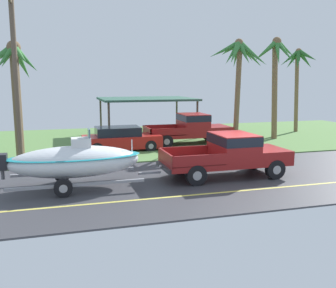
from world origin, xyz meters
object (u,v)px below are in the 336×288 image
at_px(palm_tree_near_left, 299,66).
at_px(palm_tree_near_right, 240,61).
at_px(pickup_truck_towing, 233,152).
at_px(carport_awning, 146,100).
at_px(utility_pole, 16,77).
at_px(palm_tree_far_left, 275,63).
at_px(parked_sedan_near, 121,139).
at_px(parked_pickup_background, 193,127).
at_px(palm_tree_mid, 14,73).
at_px(boat_on_trailer, 75,161).

distance_m(palm_tree_near_left, palm_tree_near_right, 8.03).
bearing_deg(pickup_truck_towing, carport_awning, 93.79).
bearing_deg(palm_tree_near_left, utility_pole, -161.34).
bearing_deg(palm_tree_far_left, palm_tree_near_right, -156.10).
height_order(pickup_truck_towing, parked_sedan_near, pickup_truck_towing).
bearing_deg(parked_pickup_background, parked_sedan_near, -168.39).
xyz_separation_m(palm_tree_near_left, palm_tree_mid, (-19.62, -5.58, -0.72)).
bearing_deg(utility_pole, boat_on_trailer, -64.09).
distance_m(boat_on_trailer, palm_tree_near_right, 13.20).
bearing_deg(parked_pickup_background, utility_pole, -160.74).
height_order(pickup_truck_towing, carport_awning, carport_awning).
distance_m(palm_tree_near_right, palm_tree_far_left, 3.68).
distance_m(palm_tree_near_right, palm_tree_mid, 12.79).
bearing_deg(parked_sedan_near, pickup_truck_towing, -63.64).
height_order(pickup_truck_towing, palm_tree_near_left, palm_tree_near_left).
xyz_separation_m(palm_tree_near_left, palm_tree_near_right, (-6.95, -4.02, 0.12)).
xyz_separation_m(pickup_truck_towing, parked_pickup_background, (1.16, 8.11, 0.05)).
height_order(palm_tree_near_left, palm_tree_far_left, palm_tree_far_left).
bearing_deg(palm_tree_mid, pickup_truck_towing, -32.54).
height_order(pickup_truck_towing, boat_on_trailer, boat_on_trailer).
bearing_deg(carport_awning, palm_tree_far_left, -24.32).
bearing_deg(pickup_truck_towing, palm_tree_near_right, 62.15).
relative_size(boat_on_trailer, parked_pickup_background, 1.09).
distance_m(palm_tree_near_left, palm_tree_far_left, 4.39).
height_order(boat_on_trailer, utility_pole, utility_pole).
height_order(parked_sedan_near, carport_awning, carport_awning).
distance_m(pickup_truck_towing, palm_tree_mid, 11.02).
xyz_separation_m(parked_sedan_near, utility_pole, (-5.17, -2.48, 3.48)).
bearing_deg(carport_awning, utility_pole, -135.87).
relative_size(parked_pickup_background, palm_tree_near_right, 0.85).
relative_size(parked_pickup_background, parked_sedan_near, 1.26).
bearing_deg(carport_awning, palm_tree_near_left, -5.33).
height_order(pickup_truck_towing, palm_tree_near_right, palm_tree_near_right).
xyz_separation_m(pickup_truck_towing, palm_tree_near_left, (10.76, 11.24, 4.02)).
distance_m(boat_on_trailer, parked_pickup_background, 11.11).
distance_m(pickup_truck_towing, palm_tree_far_left, 12.00).
distance_m(pickup_truck_towing, parked_sedan_near, 7.98).
bearing_deg(palm_tree_far_left, parked_sedan_near, -171.72).
xyz_separation_m(palm_tree_near_right, utility_pole, (-12.52, -2.55, -1.00)).
height_order(parked_pickup_background, palm_tree_near_left, palm_tree_near_left).
bearing_deg(utility_pole, pickup_truck_towing, -28.17).
height_order(parked_pickup_background, palm_tree_mid, palm_tree_mid).
height_order(boat_on_trailer, palm_tree_mid, palm_tree_mid).
bearing_deg(palm_tree_far_left, palm_tree_mid, -169.23).
relative_size(parked_pickup_background, palm_tree_far_left, 0.81).
bearing_deg(palm_tree_mid, utility_pole, -81.18).
height_order(pickup_truck_towing, utility_pole, utility_pole).
bearing_deg(palm_tree_near_left, parked_pickup_background, -161.96).
distance_m(palm_tree_mid, palm_tree_far_left, 16.34).
bearing_deg(utility_pole, palm_tree_near_right, 11.51).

